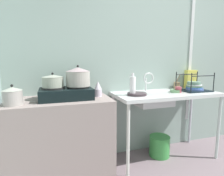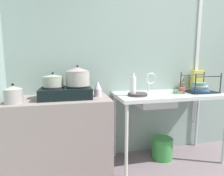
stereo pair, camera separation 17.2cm
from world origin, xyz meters
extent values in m
cube|color=#8DA29A|center=(0.00, 1.62, 1.24)|extent=(5.19, 0.10, 2.48)
cube|color=silver|center=(0.29, 1.56, 1.36)|extent=(0.05, 0.01, 1.98)
cube|color=gray|center=(-1.60, 1.28, 0.43)|extent=(1.05, 0.58, 0.87)
cube|color=silver|center=(-0.30, 1.28, 0.85)|extent=(1.34, 0.58, 0.04)
cylinder|color=silver|center=(-0.93, 1.03, 0.41)|extent=(0.04, 0.04, 0.83)
cylinder|color=silver|center=(-0.93, 1.53, 0.41)|extent=(0.04, 0.04, 0.83)
cylinder|color=silver|center=(0.33, 1.53, 0.41)|extent=(0.04, 0.04, 0.83)
cube|color=black|center=(-1.54, 1.28, 0.93)|extent=(0.53, 0.36, 0.11)
cylinder|color=black|center=(-1.66, 1.28, 0.99)|extent=(0.23, 0.23, 0.02)
cylinder|color=black|center=(-1.41, 1.28, 0.99)|extent=(0.23, 0.23, 0.02)
cylinder|color=#9AA08F|center=(-1.66, 1.28, 1.05)|extent=(0.21, 0.21, 0.10)
cone|color=#A6AA9B|center=(-1.66, 1.28, 1.11)|extent=(0.21, 0.21, 0.02)
sphere|color=black|center=(-1.66, 1.28, 1.14)|extent=(0.02, 0.02, 0.02)
cylinder|color=#A59F96|center=(-1.41, 1.28, 1.08)|extent=(0.25, 0.25, 0.16)
cone|color=#AB9398|center=(-1.41, 1.28, 1.18)|extent=(0.25, 0.25, 0.04)
sphere|color=black|center=(-1.41, 1.28, 1.21)|extent=(0.02, 0.02, 0.02)
cylinder|color=#A49D98|center=(-2.01, 1.13, 0.94)|extent=(0.16, 0.16, 0.13)
cone|color=#A4A79A|center=(-2.01, 1.13, 1.02)|extent=(0.17, 0.17, 0.03)
sphere|color=black|center=(-2.01, 1.13, 1.05)|extent=(0.02, 0.02, 0.02)
cylinder|color=silver|center=(-1.19, 1.29, 0.91)|extent=(0.08, 0.08, 0.09)
cone|color=silver|center=(-1.19, 1.29, 1.00)|extent=(0.08, 0.08, 0.09)
cube|color=silver|center=(-0.49, 1.27, 0.79)|extent=(0.43, 0.29, 0.15)
cylinder|color=silver|center=(-0.51, 1.45, 0.96)|extent=(0.02, 0.02, 0.18)
torus|color=silver|center=(-0.51, 1.38, 1.05)|extent=(0.15, 0.02, 0.15)
cylinder|color=#392E33|center=(-0.74, 1.23, 0.88)|extent=(0.22, 0.22, 0.03)
cylinder|color=black|center=(-0.05, 1.13, 0.99)|extent=(0.01, 0.01, 0.25)
cylinder|color=black|center=(0.30, 1.13, 0.99)|extent=(0.01, 0.01, 0.25)
cylinder|color=black|center=(-0.05, 1.42, 0.99)|extent=(0.01, 0.01, 0.25)
cylinder|color=black|center=(0.30, 1.42, 0.99)|extent=(0.01, 0.01, 0.25)
cylinder|color=black|center=(0.13, 1.13, 1.08)|extent=(0.36, 0.01, 0.01)
cylinder|color=black|center=(0.13, 1.42, 1.08)|extent=(0.36, 0.01, 0.01)
cube|color=black|center=(0.13, 1.28, 0.88)|extent=(0.38, 0.31, 0.01)
cylinder|color=#516AB0|center=(0.13, 1.27, 0.89)|extent=(0.22, 0.22, 0.02)
cylinder|color=#426AAE|center=(0.13, 1.28, 0.91)|extent=(0.21, 0.21, 0.02)
cylinder|color=slate|center=(0.13, 1.29, 0.93)|extent=(0.20, 0.20, 0.02)
cylinder|color=silver|center=(0.13, 1.28, 0.95)|extent=(0.19, 0.19, 0.02)
cylinder|color=gray|center=(0.12, 1.28, 0.96)|extent=(0.18, 0.18, 0.02)
cylinder|color=slate|center=(0.12, 1.27, 0.98)|extent=(0.17, 0.17, 0.02)
cylinder|color=#B04652|center=(-0.16, 1.23, 0.91)|extent=(0.08, 0.08, 0.07)
cylinder|color=#689866|center=(-0.19, 1.25, 0.89)|extent=(0.13, 0.13, 0.04)
cylinder|color=white|center=(-0.79, 1.23, 0.98)|extent=(0.07, 0.07, 0.22)
cylinder|color=white|center=(-0.79, 1.23, 1.11)|extent=(0.03, 0.03, 0.04)
cube|color=#E2D353|center=(0.27, 1.51, 1.00)|extent=(0.17, 0.08, 0.26)
cylinder|color=#947852|center=(0.03, 1.50, 0.92)|extent=(0.09, 0.09, 0.09)
cylinder|color=olive|center=(0.03, 1.50, 0.99)|extent=(0.07, 0.06, 0.18)
cylinder|color=#398F41|center=(-0.34, 1.32, 0.14)|extent=(0.27, 0.27, 0.27)
camera|label=1|loc=(-1.66, -0.63, 1.26)|focal=28.84mm
camera|label=2|loc=(-1.50, -0.68, 1.26)|focal=28.84mm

